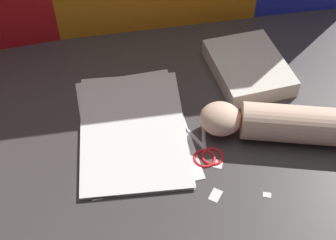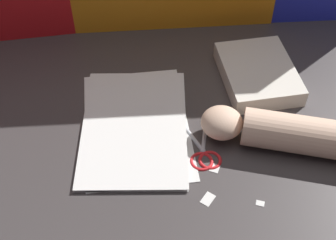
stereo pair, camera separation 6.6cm
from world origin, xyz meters
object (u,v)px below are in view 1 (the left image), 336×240
(paper_stack, at_px, (133,128))
(book_closed, at_px, (248,67))
(hand_forearm, at_px, (284,123))
(scissors, at_px, (204,146))

(paper_stack, xyz_separation_m, book_closed, (0.30, 0.12, 0.02))
(book_closed, bearing_deg, paper_stack, -157.62)
(paper_stack, distance_m, book_closed, 0.32)
(book_closed, distance_m, hand_forearm, 0.20)
(paper_stack, xyz_separation_m, hand_forearm, (0.31, -0.08, 0.04))
(paper_stack, distance_m, hand_forearm, 0.32)
(scissors, relative_size, hand_forearm, 0.48)
(book_closed, bearing_deg, hand_forearm, -87.78)
(hand_forearm, bearing_deg, paper_stack, 165.33)
(paper_stack, height_order, hand_forearm, hand_forearm)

